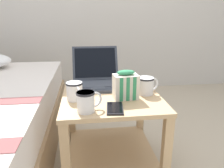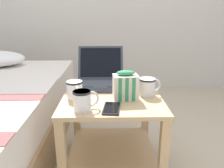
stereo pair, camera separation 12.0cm
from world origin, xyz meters
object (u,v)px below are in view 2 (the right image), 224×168
at_px(mug_mid_center, 148,86).
at_px(cell_phone, 112,108).
at_px(mug_front_left, 83,100).
at_px(snack_bag, 125,86).
at_px(mug_front_right, 75,89).
at_px(laptop, 100,78).

height_order(mug_mid_center, cell_phone, mug_mid_center).
distance_m(mug_front_left, mug_mid_center, 0.40).
relative_size(mug_front_left, snack_bag, 0.77).
bearing_deg(cell_phone, snack_bag, 60.21).
bearing_deg(mug_front_left, cell_phone, 4.23).
height_order(mug_mid_center, snack_bag, snack_bag).
bearing_deg(mug_front_left, mug_front_right, 110.88).
bearing_deg(mug_front_right, mug_mid_center, 6.45).
bearing_deg(laptop, mug_mid_center, -36.91).
relative_size(snack_bag, cell_phone, 1.05).
distance_m(mug_mid_center, snack_bag, 0.15).
distance_m(mug_front_left, cell_phone, 0.15).
relative_size(mug_mid_center, snack_bag, 0.82).
bearing_deg(cell_phone, mug_front_left, -175.77).
bearing_deg(laptop, cell_phone, -80.61).
distance_m(mug_front_left, mug_front_right, 0.17).
height_order(laptop, mug_front_right, laptop).
xyz_separation_m(mug_front_left, mug_front_right, (-0.06, 0.16, -0.00)).
distance_m(mug_front_right, snack_bag, 0.28).
xyz_separation_m(laptop, mug_front_left, (-0.07, -0.41, 0.01)).
distance_m(mug_mid_center, cell_phone, 0.29).
relative_size(laptop, cell_phone, 2.23).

